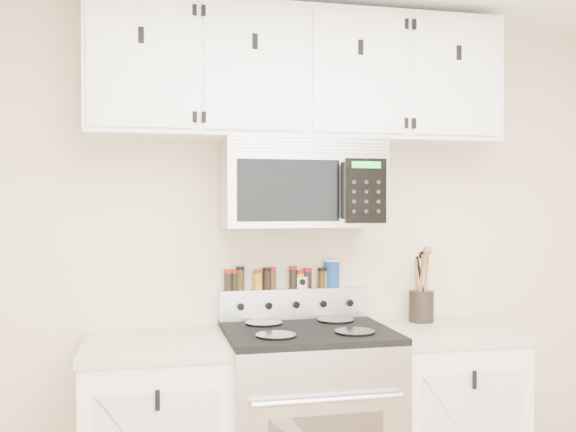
% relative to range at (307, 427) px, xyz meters
% --- Properties ---
extents(back_wall, '(3.50, 0.01, 2.50)m').
position_rel_range_xyz_m(back_wall, '(0.00, 0.32, 0.76)').
color(back_wall, beige).
rests_on(back_wall, floor).
extents(range, '(0.76, 0.65, 1.10)m').
position_rel_range_xyz_m(range, '(0.00, 0.00, 0.00)').
color(range, '#B7B7BA').
rests_on(range, floor).
extents(base_cabinet_right, '(0.64, 0.62, 0.92)m').
position_rel_range_xyz_m(base_cabinet_right, '(0.69, 0.02, -0.03)').
color(base_cabinet_right, white).
rests_on(base_cabinet_right, floor).
extents(microwave, '(0.76, 0.44, 0.42)m').
position_rel_range_xyz_m(microwave, '(0.00, 0.13, 1.14)').
color(microwave, '#9E9EA3').
rests_on(microwave, back_wall).
extents(upper_cabinets, '(2.00, 0.35, 0.62)m').
position_rel_range_xyz_m(upper_cabinets, '(-0.00, 0.15, 1.66)').
color(upper_cabinets, white).
rests_on(upper_cabinets, back_wall).
extents(utensil_crock, '(0.13, 0.13, 0.37)m').
position_rel_range_xyz_m(utensil_crock, '(0.66, 0.19, 0.53)').
color(utensil_crock, black).
rests_on(utensil_crock, base_cabinet_right).
extents(kitchen_timer, '(0.05, 0.05, 0.06)m').
position_rel_range_xyz_m(kitchen_timer, '(0.04, 0.28, 0.64)').
color(kitchen_timer, silver).
rests_on(kitchen_timer, range).
extents(salt_canister, '(0.08, 0.08, 0.15)m').
position_rel_range_xyz_m(salt_canister, '(0.20, 0.28, 0.69)').
color(salt_canister, navy).
rests_on(salt_canister, range).
extents(spice_jar_0, '(0.04, 0.04, 0.10)m').
position_rel_range_xyz_m(spice_jar_0, '(-0.33, 0.28, 0.67)').
color(spice_jar_0, black).
rests_on(spice_jar_0, range).
extents(spice_jar_1, '(0.04, 0.04, 0.10)m').
position_rel_range_xyz_m(spice_jar_1, '(-0.30, 0.28, 0.66)').
color(spice_jar_1, black).
rests_on(spice_jar_1, range).
extents(spice_jar_2, '(0.04, 0.04, 0.12)m').
position_rel_range_xyz_m(spice_jar_2, '(-0.27, 0.28, 0.67)').
color(spice_jar_2, '#38270D').
rests_on(spice_jar_2, range).
extents(spice_jar_3, '(0.04, 0.04, 0.10)m').
position_rel_range_xyz_m(spice_jar_3, '(-0.18, 0.28, 0.66)').
color(spice_jar_3, '#C28816').
rests_on(spice_jar_3, range).
extents(spice_jar_4, '(0.05, 0.05, 0.11)m').
position_rel_range_xyz_m(spice_jar_4, '(-0.14, 0.28, 0.67)').
color(spice_jar_4, black).
rests_on(spice_jar_4, range).
extents(spice_jar_5, '(0.04, 0.04, 0.11)m').
position_rel_range_xyz_m(spice_jar_5, '(-0.11, 0.28, 0.67)').
color(spice_jar_5, '#442710').
rests_on(spice_jar_5, range).
extents(spice_jar_6, '(0.04, 0.04, 0.11)m').
position_rel_range_xyz_m(spice_jar_6, '(-0.00, 0.28, 0.67)').
color(spice_jar_6, black).
rests_on(spice_jar_6, range).
extents(spice_jar_7, '(0.04, 0.04, 0.09)m').
position_rel_range_xyz_m(spice_jar_7, '(0.03, 0.28, 0.66)').
color(spice_jar_7, gold).
rests_on(spice_jar_7, range).
extents(spice_jar_8, '(0.04, 0.04, 0.10)m').
position_rel_range_xyz_m(spice_jar_8, '(0.07, 0.28, 0.67)').
color(spice_jar_8, black).
rests_on(spice_jar_8, range).
extents(spice_jar_9, '(0.04, 0.04, 0.10)m').
position_rel_range_xyz_m(spice_jar_9, '(0.15, 0.28, 0.66)').
color(spice_jar_9, '#40260F').
rests_on(spice_jar_9, range).
extents(spice_jar_10, '(0.04, 0.04, 0.10)m').
position_rel_range_xyz_m(spice_jar_10, '(0.17, 0.28, 0.66)').
color(spice_jar_10, gold).
rests_on(spice_jar_10, range).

